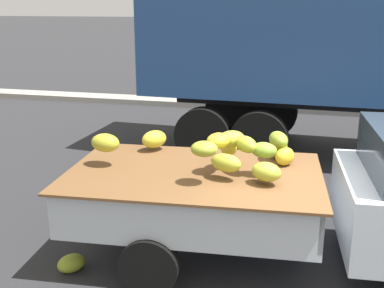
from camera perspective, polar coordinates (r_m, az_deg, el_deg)
The scene contains 4 objects.
ground at distance 5.70m, azimuth 14.69°, elevation -15.38°, with size 220.00×220.00×0.00m, color #28282B.
curb_strip at distance 14.06m, azimuth 14.66°, elevation 4.10°, with size 80.00×0.80×0.16m, color gray.
pickup_truck at distance 5.67m, azimuth 21.46°, elevation -6.12°, with size 5.31×2.25×1.70m.
fallen_banana_bunch_near_tailgate at distance 5.78m, azimuth -14.30°, elevation -13.71°, with size 0.33×0.25×0.20m, color olive.
Camera 1 is at (-0.22, -4.87, 2.95)m, focal length 44.39 mm.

